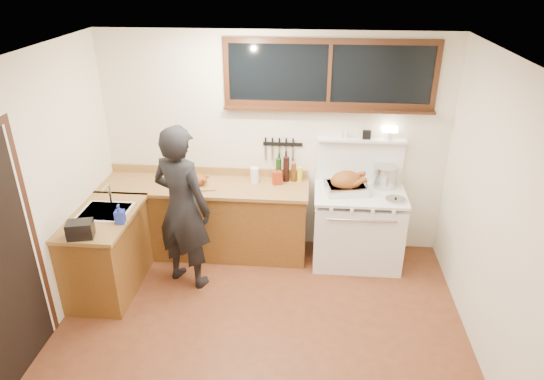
# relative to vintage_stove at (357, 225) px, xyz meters

# --- Properties ---
(ground_plane) EXTENTS (4.00, 3.50, 0.02)m
(ground_plane) POSITION_rel_vintage_stove_xyz_m (-1.00, -1.41, -0.48)
(ground_plane) COLOR #5B2C18
(room_shell) EXTENTS (4.10, 3.60, 2.65)m
(room_shell) POSITION_rel_vintage_stove_xyz_m (-1.00, -1.41, 1.18)
(room_shell) COLOR silver
(room_shell) RESTS_ON ground
(counter_back) EXTENTS (2.44, 0.64, 1.00)m
(counter_back) POSITION_rel_vintage_stove_xyz_m (-1.80, 0.04, -0.01)
(counter_back) COLOR brown
(counter_back) RESTS_ON ground
(counter_left) EXTENTS (0.64, 1.09, 0.90)m
(counter_left) POSITION_rel_vintage_stove_xyz_m (-2.70, -0.79, -0.01)
(counter_left) COLOR brown
(counter_left) RESTS_ON ground
(sink_unit) EXTENTS (0.50, 0.45, 0.37)m
(sink_unit) POSITION_rel_vintage_stove_xyz_m (-2.68, -0.71, 0.38)
(sink_unit) COLOR white
(sink_unit) RESTS_ON counter_left
(vintage_stove) EXTENTS (1.02, 0.74, 1.58)m
(vintage_stove) POSITION_rel_vintage_stove_xyz_m (0.00, 0.00, 0.00)
(vintage_stove) COLOR white
(vintage_stove) RESTS_ON ground
(back_window) EXTENTS (2.32, 0.13, 0.77)m
(back_window) POSITION_rel_vintage_stove_xyz_m (-0.40, 0.31, 1.60)
(back_window) COLOR black
(back_window) RESTS_ON room_shell
(left_doorway) EXTENTS (0.02, 1.04, 2.17)m
(left_doorway) POSITION_rel_vintage_stove_xyz_m (-2.99, -1.96, 0.62)
(left_doorway) COLOR black
(left_doorway) RESTS_ON ground
(knife_strip) EXTENTS (0.46, 0.03, 0.28)m
(knife_strip) POSITION_rel_vintage_stove_xyz_m (-0.92, 0.32, 0.84)
(knife_strip) COLOR black
(knife_strip) RESTS_ON room_shell
(man) EXTENTS (0.78, 0.66, 1.83)m
(man) POSITION_rel_vintage_stove_xyz_m (-1.89, -0.59, 0.45)
(man) COLOR black
(man) RESTS_ON ground
(soap_bottle) EXTENTS (0.10, 0.10, 0.20)m
(soap_bottle) POSITION_rel_vintage_stove_xyz_m (-2.43, -0.92, 0.53)
(soap_bottle) COLOR #2339B0
(soap_bottle) RESTS_ON counter_left
(toaster) EXTENTS (0.27, 0.21, 0.16)m
(toaster) POSITION_rel_vintage_stove_xyz_m (-2.70, -1.22, 0.51)
(toaster) COLOR black
(toaster) RESTS_ON counter_left
(cutting_board) EXTENTS (0.49, 0.40, 0.14)m
(cutting_board) POSITION_rel_vintage_stove_xyz_m (-1.87, -0.01, 0.49)
(cutting_board) COLOR olive
(cutting_board) RESTS_ON counter_back
(roast_turkey) EXTENTS (0.50, 0.41, 0.25)m
(roast_turkey) POSITION_rel_vintage_stove_xyz_m (-0.16, -0.02, 0.54)
(roast_turkey) COLOR silver
(roast_turkey) RESTS_ON vintage_stove
(stockpot) EXTENTS (0.27, 0.27, 0.25)m
(stockpot) POSITION_rel_vintage_stove_xyz_m (0.28, 0.17, 0.56)
(stockpot) COLOR silver
(stockpot) RESTS_ON vintage_stove
(saucepan) EXTENTS (0.17, 0.28, 0.12)m
(saucepan) POSITION_rel_vintage_stove_xyz_m (-0.01, 0.09, 0.49)
(saucepan) COLOR silver
(saucepan) RESTS_ON vintage_stove
(pot_lid) EXTENTS (0.26, 0.26, 0.04)m
(pot_lid) POSITION_rel_vintage_stove_xyz_m (0.37, -0.19, 0.45)
(pot_lid) COLOR silver
(pot_lid) RESTS_ON vintage_stove
(coffee_tin) EXTENTS (0.12, 0.11, 0.16)m
(coffee_tin) POSITION_rel_vintage_stove_xyz_m (-0.95, 0.13, 0.51)
(coffee_tin) COLOR maroon
(coffee_tin) RESTS_ON counter_back
(pitcher) EXTENTS (0.12, 0.12, 0.19)m
(pitcher) POSITION_rel_vintage_stove_xyz_m (-1.21, 0.14, 0.53)
(pitcher) COLOR white
(pitcher) RESTS_ON counter_back
(bottle_cluster) EXTENTS (0.31, 0.07, 0.30)m
(bottle_cluster) POSITION_rel_vintage_stove_xyz_m (-0.84, 0.22, 0.56)
(bottle_cluster) COLOR black
(bottle_cluster) RESTS_ON counter_back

